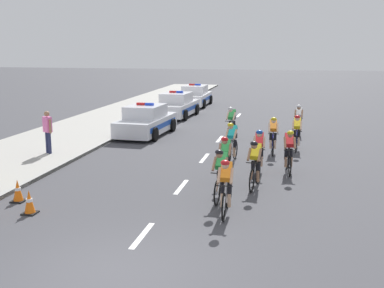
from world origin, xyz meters
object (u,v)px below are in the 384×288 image
Objects in this scene: cyclist_eighth at (273,135)px; traffic_cone_mid at (18,191)px; cyclist_fourth at (225,158)px; cyclist_ninth at (297,132)px; spectator_middle at (48,129)px; cyclist_lead at (226,185)px; cyclist_eleventh at (299,119)px; cyclist_seventh at (232,141)px; police_car_third at (195,96)px; police_car_nearest at (146,121)px; traffic_cone_near at (29,202)px; police_car_second at (177,106)px; cyclist_third at (255,163)px; cyclist_sixth at (289,151)px; cyclist_tenth at (232,122)px; cyclist_second at (221,173)px; cyclist_fifth at (259,150)px.

traffic_cone_mid is (-6.71, -7.69, -0.48)m from cyclist_eighth.
cyclist_fourth is 5.79m from cyclist_ninth.
spectator_middle reaches higher than traffic_cone_mid.
cyclist_lead is 1.00× the size of cyclist_eleventh.
police_car_third is at bearing 105.96° from cyclist_seventh.
police_car_nearest reaches higher than cyclist_seventh.
cyclist_seventh is at bearing -129.56° from cyclist_eighth.
cyclist_eleventh is at bearing 76.81° from cyclist_eighth.
traffic_cone_near is at bearing -88.26° from police_car_nearest.
cyclist_fourth is 7.68m from spectator_middle.
cyclist_seventh is at bearing -111.92° from cyclist_eleventh.
spectator_middle reaches higher than police_car_second.
cyclist_third is at bearing -71.11° from cyclist_seventh.
cyclist_eighth is 1.00× the size of cyclist_ninth.
police_car_third is at bearing 111.02° from cyclist_sixth.
police_car_second is 5.66m from police_car_third.
police_car_nearest is at bearing 117.01° from cyclist_lead.
cyclist_sixth is at bearing 32.67° from traffic_cone_mid.
cyclist_eighth is 10.37m from traffic_cone_near.
cyclist_lead is at bearing -102.17° from cyclist_ninth.
cyclist_tenth and cyclist_eleventh have the same top height.
cyclist_fourth is at bearing -106.17° from cyclist_eighth.
spectator_middle is at bearing -142.26° from cyclist_tenth.
cyclist_fourth is 1.00× the size of cyclist_seventh.
spectator_middle is (-2.43, -11.52, 0.40)m from police_car_second.
police_car_second reaches higher than cyclist_second.
cyclist_seventh is 12.00m from police_car_second.
spectator_middle is at bearing 162.92° from cyclist_fourth.
cyclist_fifth is at bearing -174.40° from cyclist_sixth.
cyclist_lead is 7.62m from cyclist_eighth.
cyclist_eighth is at bearing 73.83° from cyclist_fourth.
police_car_second is at bearing 113.42° from cyclist_seventh.
cyclist_sixth is at bearing -4.35° from spectator_middle.
cyclist_second is 9.29m from cyclist_tenth.
traffic_cone_near is 1.19m from traffic_cone_mid.
police_car_third is 22.62m from traffic_cone_mid.
cyclist_eleventh is at bearing 80.98° from cyclist_lead.
cyclist_fourth is 1.00× the size of cyclist_sixth.
cyclist_seventh and cyclist_eighth have the same top height.
cyclist_sixth is at bearing 40.47° from traffic_cone_near.
cyclist_second is (-0.30, 1.17, 0.00)m from cyclist_lead.
police_car_third is at bearing 124.53° from cyclist_eleventh.
cyclist_fifth is 18.92m from police_car_third.
cyclist_eleventh is 1.03× the size of spectator_middle.
cyclist_fifth is at bearing 90.56° from cyclist_third.
cyclist_lead and cyclist_eleventh have the same top height.
spectator_middle is at bearing -101.90° from police_car_second.
traffic_cone_near is (-5.86, -8.53, -0.48)m from cyclist_eighth.
cyclist_ninth is 0.38× the size of police_car_nearest.
police_car_second is at bearing 146.11° from cyclist_eleventh.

